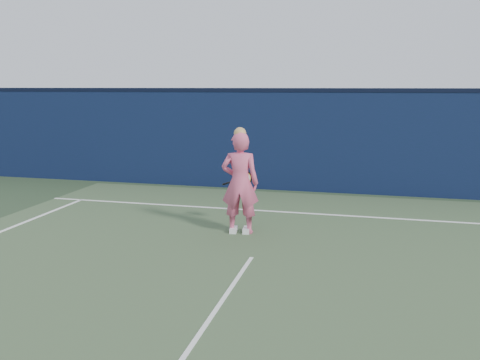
# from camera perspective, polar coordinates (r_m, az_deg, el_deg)

# --- Properties ---
(ground) EXTENTS (80.00, 80.00, 0.00)m
(ground) POSITION_cam_1_polar(r_m,az_deg,el_deg) (7.13, -0.48, -11.33)
(ground) COLOR #2B3B24
(ground) RESTS_ON ground
(court_surface) EXTENTS (11.00, 16.00, 0.01)m
(court_surface) POSITION_cam_1_polar(r_m,az_deg,el_deg) (5.40, -6.10, -18.91)
(court_surface) COLOR #455C3A
(court_surface) RESTS_ON ground
(backstop_wall) EXTENTS (24.00, 0.40, 2.50)m
(backstop_wall) POSITION_cam_1_polar(r_m,az_deg,el_deg) (13.09, 6.66, 4.30)
(backstop_wall) COLOR #0C1A37
(backstop_wall) RESTS_ON ground
(wall_cap) EXTENTS (24.00, 0.42, 0.10)m
(wall_cap) POSITION_cam_1_polar(r_m,az_deg,el_deg) (13.01, 6.79, 10.00)
(wall_cap) COLOR black
(wall_cap) RESTS_ON backstop_wall
(player) EXTENTS (0.73, 0.52, 1.93)m
(player) POSITION_cam_1_polar(r_m,az_deg,el_deg) (9.15, 0.00, -0.31)
(player) COLOR #E1577F
(player) RESTS_ON ground
(racket) EXTENTS (0.56, 0.25, 0.31)m
(racket) POSITION_cam_1_polar(r_m,az_deg,el_deg) (9.61, 0.35, 0.14)
(racket) COLOR black
(racket) RESTS_ON ground
(court_lines) EXTENTS (11.00, 12.04, 0.01)m
(court_lines) POSITION_cam_1_polar(r_m,az_deg,el_deg) (6.83, -1.19, -12.23)
(court_lines) COLOR white
(court_lines) RESTS_ON court_surface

